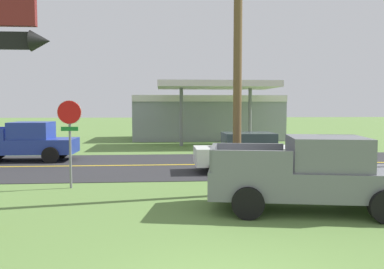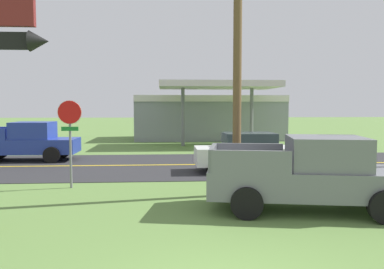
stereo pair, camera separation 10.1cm
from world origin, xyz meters
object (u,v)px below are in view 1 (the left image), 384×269
Objects in this scene: utility_pole at (238,31)px; pickup_grey_parked_on_lawn at (311,174)px; gas_station at (207,116)px; pickup_blue_on_road at (24,142)px; car_white_near_lane at (246,152)px; stop_sign at (70,128)px.

pickup_grey_parked_on_lawn is (1.60, -1.99, -4.07)m from utility_pole.
gas_station reaches higher than pickup_blue_on_road.
car_white_near_lane is (1.19, 4.19, -4.20)m from utility_pole.
utility_pole reaches higher than gas_station.
pickup_blue_on_road is at bearing 119.34° from stop_sign.
car_white_near_lane is at bearing 93.80° from pickup_grey_parked_on_lawn.
gas_station is 16.41m from pickup_blue_on_road.
stop_sign is 7.24m from car_white_near_lane.
pickup_grey_parked_on_lawn is 14.84m from pickup_blue_on_road.
pickup_blue_on_road is (-9.21, 8.19, -4.07)m from utility_pole.
pickup_grey_parked_on_lawn is at bearing -25.68° from stop_sign.
gas_station is (1.42, 20.65, -3.09)m from utility_pole.
stop_sign is 6.31m from utility_pole.
utility_pole is at bearing -93.93° from gas_station.
gas_station is 16.50m from car_white_near_lane.
car_white_near_lane is (6.56, 2.82, -1.20)m from stop_sign.
car_white_near_lane is (-0.23, -16.46, -1.11)m from gas_station.
pickup_grey_parked_on_lawn is 1.05× the size of pickup_blue_on_road.
pickup_grey_parked_on_lawn reaches higher than car_white_near_lane.
gas_station is at bearing 70.59° from stop_sign.
stop_sign is 0.25× the size of gas_station.
pickup_blue_on_road is 1.24× the size of car_white_near_lane.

